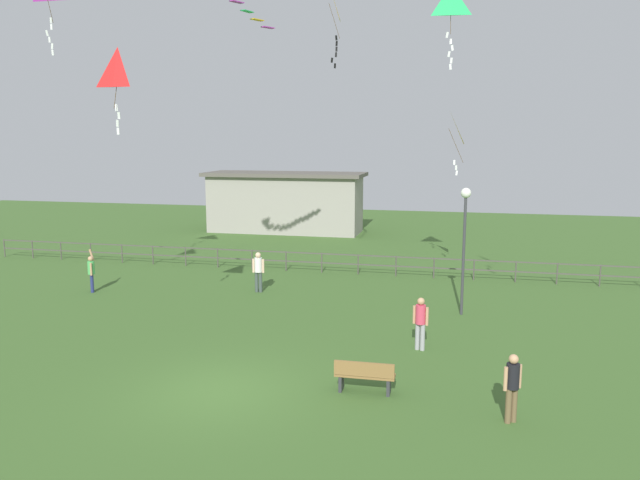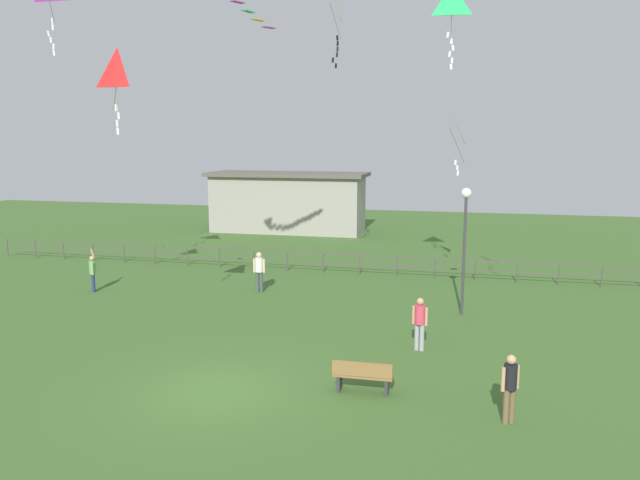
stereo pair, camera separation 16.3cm
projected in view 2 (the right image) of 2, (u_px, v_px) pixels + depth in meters
ground_plane at (217, 391)px, 15.35m from camera, size 80.00×80.00×0.00m
lamppost at (465, 224)px, 21.46m from camera, size 0.36×0.36×4.58m
park_bench at (363, 376)px, 15.16m from camera, size 1.51×0.43×0.85m
person_0 at (93, 271)px, 25.16m from camera, size 0.31×0.47×1.77m
person_1 at (510, 384)px, 13.50m from camera, size 0.41×0.32×1.59m
person_2 at (259, 269)px, 25.10m from camera, size 0.51×0.31×1.67m
person_3 at (420, 320)px, 18.18m from camera, size 0.47×0.30×1.62m
kite_0 at (330, 6)px, 24.54m from camera, size 0.73×0.87×3.25m
kite_3 at (118, 72)px, 17.41m from camera, size 0.77×0.54×2.44m
kite_5 at (450, 130)px, 25.23m from camera, size 0.98×0.82×2.64m
kite_6 at (451, 5)px, 21.84m from camera, size 1.06×0.83×2.94m
waterfront_railing at (326, 260)px, 28.77m from camera, size 36.00×0.06×0.95m
pavilion_building at (288, 202)px, 41.28m from camera, size 10.70×3.95×4.01m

